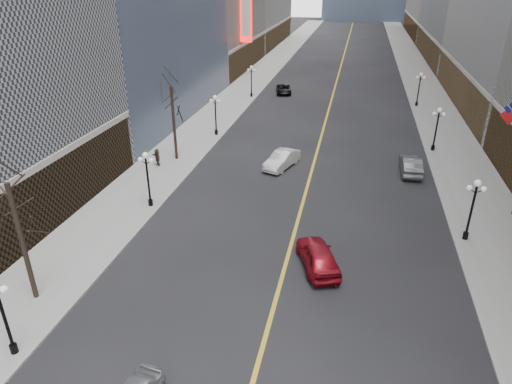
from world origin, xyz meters
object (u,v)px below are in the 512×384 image
at_px(streetlamp_east_2, 437,125).
at_px(car_nb_mid, 282,160).
at_px(car_sb_mid, 318,256).
at_px(car_sb_far, 411,165).
at_px(streetlamp_west_1, 147,174).
at_px(car_nb_far, 284,89).
at_px(streetlamp_west_2, 215,111).
at_px(streetlamp_east_1, 473,204).
at_px(streetlamp_west_0, 1,308).
at_px(streetlamp_west_3, 251,78).
at_px(streetlamp_east_3, 419,86).

xyz_separation_m(streetlamp_east_2, car_nb_mid, (-14.73, -7.65, -2.11)).
bearing_deg(car_sb_mid, car_sb_far, -133.09).
height_order(streetlamp_west_1, car_nb_far, streetlamp_west_1).
bearing_deg(car_sb_mid, streetlamp_west_2, -80.15).
bearing_deg(car_sb_mid, streetlamp_east_1, -171.83).
distance_m(streetlamp_west_0, streetlamp_west_3, 52.00).
relative_size(streetlamp_east_1, streetlamp_west_3, 1.00).
relative_size(car_sb_mid, car_sb_far, 1.02).
distance_m(streetlamp_west_0, car_nb_mid, 27.88).
height_order(streetlamp_east_1, car_nb_far, streetlamp_east_1).
bearing_deg(streetlamp_west_3, streetlamp_west_2, -90.00).
distance_m(car_nb_mid, car_sb_mid, 16.50).
xyz_separation_m(streetlamp_east_2, car_sb_far, (-2.80, -6.42, -2.10)).
xyz_separation_m(streetlamp_east_3, car_nb_far, (-19.32, 3.48, -2.25)).
relative_size(car_nb_far, car_sb_mid, 0.95).
height_order(streetlamp_east_2, streetlamp_west_2, same).
relative_size(streetlamp_east_1, streetlamp_east_2, 1.00).
bearing_deg(car_nb_mid, streetlamp_west_1, -111.71).
bearing_deg(car_sb_far, streetlamp_west_3, -50.90).
relative_size(streetlamp_west_2, car_nb_far, 0.96).
distance_m(streetlamp_east_3, car_nb_far, 19.76).
height_order(streetlamp_east_1, car_nb_mid, streetlamp_east_1).
distance_m(streetlamp_west_0, streetlamp_west_2, 34.00).
bearing_deg(car_sb_far, streetlamp_east_2, -114.89).
xyz_separation_m(car_nb_far, car_sb_far, (16.52, -27.90, 0.14)).
height_order(streetlamp_east_3, streetlamp_west_0, same).
bearing_deg(streetlamp_west_0, car_nb_far, 85.59).
height_order(streetlamp_east_1, streetlamp_west_3, same).
bearing_deg(streetlamp_west_0, streetlamp_west_1, 90.00).
xyz_separation_m(streetlamp_east_2, streetlamp_west_1, (-23.60, -18.00, 0.00)).
relative_size(streetlamp_west_0, streetlamp_west_3, 1.00).
xyz_separation_m(streetlamp_east_3, car_sb_mid, (-9.80, -41.40, -2.06)).
distance_m(streetlamp_east_1, streetlamp_west_2, 29.68).
bearing_deg(car_nb_mid, car_nb_far, 117.85).
bearing_deg(streetlamp_west_1, streetlamp_east_1, 0.00).
bearing_deg(car_sb_far, streetlamp_west_2, -18.48).
distance_m(streetlamp_west_3, car_sb_far, 32.15).
xyz_separation_m(streetlamp_west_0, car_sb_far, (20.80, 27.58, -2.10)).
relative_size(streetlamp_west_3, car_sb_far, 0.93).
xyz_separation_m(streetlamp_west_3, car_nb_mid, (8.87, -25.65, -2.11)).
bearing_deg(streetlamp_west_0, car_sb_far, 52.98).
xyz_separation_m(streetlamp_west_1, car_sb_mid, (13.80, -5.40, -2.06)).
distance_m(streetlamp_east_1, car_nb_far, 44.01).
bearing_deg(streetlamp_west_1, car_sb_far, 29.11).
distance_m(streetlamp_west_3, car_nb_mid, 27.22).
bearing_deg(car_nb_far, car_sb_far, -71.42).
bearing_deg(car_nb_far, car_nb_mid, -93.09).
height_order(streetlamp_east_2, car_sb_far, streetlamp_east_2).
relative_size(streetlamp_east_1, car_sb_far, 0.93).
bearing_deg(streetlamp_west_3, car_sb_mid, -71.56).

